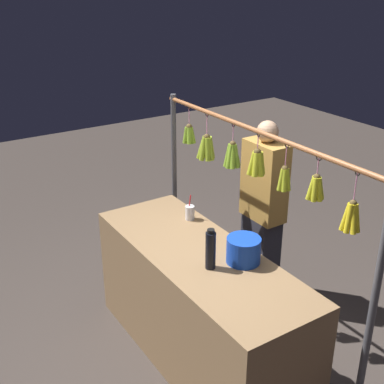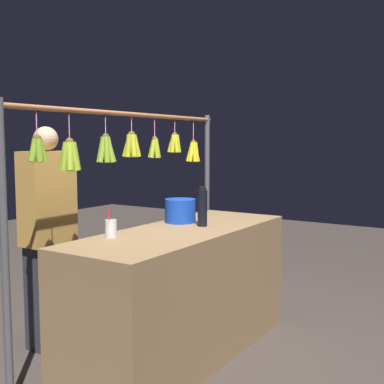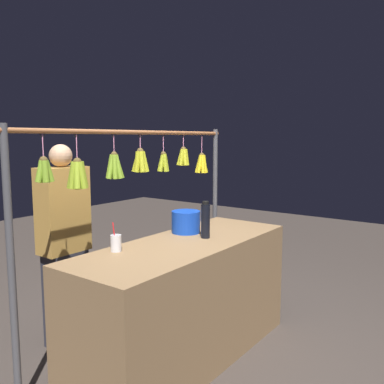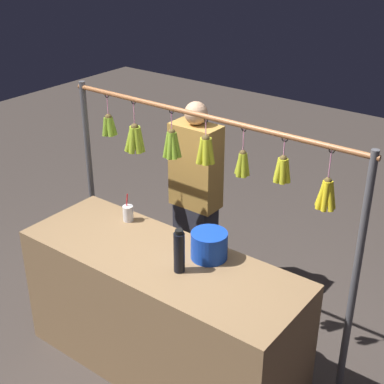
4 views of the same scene
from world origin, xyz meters
TOP-DOWN VIEW (x-y plane):
  - ground_plane at (0.00, 0.00)m, footprint 12.00×12.00m
  - market_counter at (0.00, 0.00)m, footprint 1.86×0.67m
  - display_rack at (0.04, -0.44)m, footprint 2.19×0.14m
  - water_bottle at (-0.19, 0.05)m, footprint 0.07×0.07m
  - blue_bucket at (-0.24, -0.18)m, footprint 0.22×0.22m
  - drink_cup at (0.46, -0.22)m, footprint 0.07×0.07m
  - vendor_person at (0.38, -0.88)m, footprint 0.37×0.20m

SIDE VIEW (x-z plane):
  - ground_plane at x=0.00m, z-range 0.00..0.00m
  - market_counter at x=0.00m, z-range 0.00..0.87m
  - vendor_person at x=0.38m, z-range -0.01..1.56m
  - drink_cup at x=0.46m, z-range 0.83..1.03m
  - blue_bucket at x=-0.24m, z-range 0.87..1.05m
  - water_bottle at x=-0.19m, z-range 0.87..1.14m
  - display_rack at x=0.04m, z-range 0.40..2.09m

